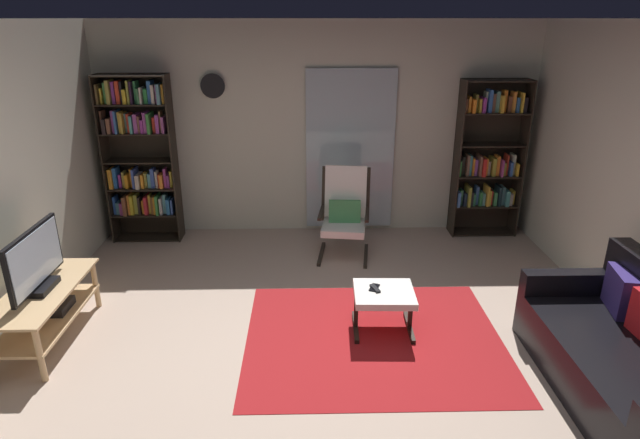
% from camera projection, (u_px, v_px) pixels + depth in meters
% --- Properties ---
extents(ground_plane, '(7.02, 7.02, 0.00)m').
position_uv_depth(ground_plane, '(325.00, 359.00, 4.31)').
color(ground_plane, '#BBA18F').
extents(wall_back, '(5.60, 0.06, 2.60)m').
position_uv_depth(wall_back, '(318.00, 130.00, 6.56)').
color(wall_back, beige).
rests_on(wall_back, ground).
extents(glass_door_panel, '(1.10, 0.01, 2.00)m').
position_uv_depth(glass_door_panel, '(350.00, 151.00, 6.59)').
color(glass_door_panel, silver).
extents(area_rug, '(2.20, 1.84, 0.01)m').
position_uv_depth(area_rug, '(374.00, 338.00, 4.59)').
color(area_rug, maroon).
rests_on(area_rug, ground).
extents(tv_stand, '(0.51, 1.22, 0.49)m').
position_uv_depth(tv_stand, '(46.00, 306.00, 4.48)').
color(tv_stand, tan).
rests_on(tv_stand, ground).
extents(television, '(0.20, 0.84, 0.53)m').
position_uv_depth(television, '(36.00, 263.00, 4.32)').
color(television, black).
rests_on(television, tv_stand).
extents(bookshelf_near_tv, '(0.82, 0.30, 2.01)m').
position_uv_depth(bookshelf_near_tv, '(140.00, 153.00, 6.31)').
color(bookshelf_near_tv, black).
rests_on(bookshelf_near_tv, ground).
extents(bookshelf_near_sofa, '(0.81, 0.30, 1.94)m').
position_uv_depth(bookshelf_near_sofa, '(488.00, 158.00, 6.53)').
color(bookshelf_near_sofa, black).
rests_on(bookshelf_near_sofa, ground).
extents(leather_sofa, '(0.89, 1.80, 0.88)m').
position_uv_depth(leather_sofa, '(634.00, 358.00, 3.80)').
color(leather_sofa, black).
rests_on(leather_sofa, ground).
extents(lounge_armchair, '(0.64, 0.72, 1.02)m').
position_uv_depth(lounge_armchair, '(345.00, 210.00, 6.08)').
color(lounge_armchair, black).
rests_on(lounge_armchair, ground).
extents(ottoman, '(0.54, 0.50, 0.39)m').
position_uv_depth(ottoman, '(384.00, 298.00, 4.62)').
color(ottoman, white).
rests_on(ottoman, ground).
extents(tv_remote, '(0.08, 0.15, 0.02)m').
position_uv_depth(tv_remote, '(375.00, 288.00, 4.61)').
color(tv_remote, black).
rests_on(tv_remote, ottoman).
extents(cell_phone, '(0.11, 0.16, 0.01)m').
position_uv_depth(cell_phone, '(374.00, 288.00, 4.64)').
color(cell_phone, black).
rests_on(cell_phone, ottoman).
extents(wall_clock, '(0.29, 0.03, 0.29)m').
position_uv_depth(wall_clock, '(213.00, 86.00, 6.26)').
color(wall_clock, silver).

